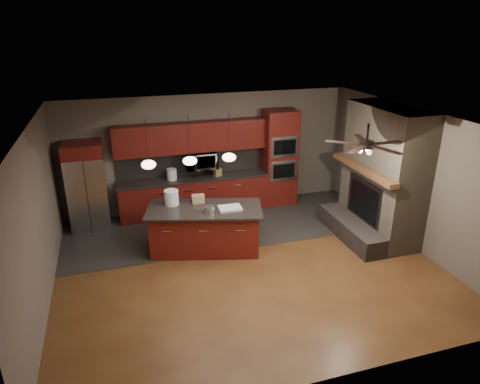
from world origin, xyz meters
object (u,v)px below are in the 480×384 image
object	(u,v)px
microwave	(201,160)
paint_tray	(230,208)
counter_box	(218,172)
cardboard_box	(198,199)
white_bucket	(171,198)
refrigerator	(87,186)
oven_tower	(279,158)
counter_bucket	(172,174)
kitchen_island	(205,229)
paint_can	(209,210)

from	to	relation	value
microwave	paint_tray	size ratio (longest dim) A/B	1.65
counter_box	cardboard_box	bearing A→B (deg)	-131.85
white_bucket	refrigerator	bearing A→B (deg)	139.17
oven_tower	counter_bucket	xyz separation A→B (m)	(-2.69, 0.01, -0.16)
white_bucket	counter_box	bearing A→B (deg)	47.82
paint_tray	counter_bucket	bearing A→B (deg)	113.48
kitchen_island	white_bucket	bearing A→B (deg)	162.98
kitchen_island	white_bucket	world-z (taller)	white_bucket
kitchen_island	counter_bucket	distance (m)	1.99
cardboard_box	counter_box	distance (m)	1.70
microwave	kitchen_island	size ratio (longest dim) A/B	0.30
counter_bucket	counter_box	distance (m)	1.09
microwave	cardboard_box	bearing A→B (deg)	-104.38
paint_tray	counter_bucket	xyz separation A→B (m)	(-0.83, 2.06, 0.09)
refrigerator	counter_bucket	distance (m)	1.89
white_bucket	counter_box	world-z (taller)	white_bucket
kitchen_island	paint_tray	distance (m)	0.70
oven_tower	paint_tray	bearing A→B (deg)	-132.13
paint_can	paint_tray	xyz separation A→B (m)	(0.43, 0.06, -0.04)
refrigerator	white_bucket	xyz separation A→B (m)	(1.65, -1.43, 0.09)
counter_box	paint_tray	bearing A→B (deg)	-111.60
paint_can	counter_bucket	distance (m)	2.16
cardboard_box	counter_box	size ratio (longest dim) A/B	1.31
refrigerator	counter_box	distance (m)	2.97
refrigerator	paint_can	distance (m)	3.06
paint_can	counter_box	size ratio (longest dim) A/B	1.07
cardboard_box	counter_box	world-z (taller)	counter_box
paint_can	kitchen_island	bearing A→B (deg)	100.13
refrigerator	white_bucket	world-z (taller)	refrigerator
refrigerator	counter_box	world-z (taller)	refrigerator
oven_tower	microwave	world-z (taller)	oven_tower
refrigerator	cardboard_box	bearing A→B (deg)	-33.96
paint_tray	refrigerator	bearing A→B (deg)	145.46
paint_tray	cardboard_box	world-z (taller)	cardboard_box
cardboard_box	counter_bucket	world-z (taller)	counter_bucket
oven_tower	counter_box	size ratio (longest dim) A/B	12.78
microwave	refrigerator	world-z (taller)	refrigerator
oven_tower	microwave	xyz separation A→B (m)	(-1.98, 0.06, 0.11)
counter_bucket	counter_box	size ratio (longest dim) A/B	1.40
counter_bucket	counter_box	xyz separation A→B (m)	(1.09, -0.05, -0.04)
counter_box	paint_can	bearing A→B (deg)	-122.65
microwave	white_bucket	bearing A→B (deg)	-121.21
white_bucket	cardboard_box	bearing A→B (deg)	-4.78
cardboard_box	microwave	bearing A→B (deg)	80.69
kitchen_island	paint_tray	xyz separation A→B (m)	(0.47, -0.19, 0.48)
oven_tower	cardboard_box	xyz separation A→B (m)	(-2.39, -1.55, -0.19)
kitchen_island	counter_box	xyz separation A→B (m)	(0.74, 1.83, 0.53)
counter_bucket	refrigerator	bearing A→B (deg)	-177.53
oven_tower	white_bucket	bearing A→B (deg)	-152.78
kitchen_island	counter_bucket	size ratio (longest dim) A/B	9.37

